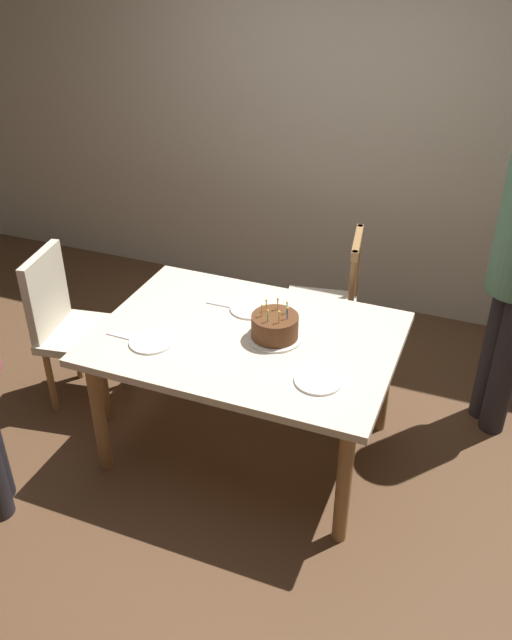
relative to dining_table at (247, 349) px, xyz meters
name	(u,v)px	position (x,y,z in m)	size (l,w,h in m)	color
ground	(248,445)	(0.00, 0.00, -0.65)	(6.40, 6.40, 0.00)	brown
back_wall	(350,127)	(0.00, 1.85, 0.65)	(6.40, 0.10, 2.60)	beige
dining_table	(247,349)	(0.00, 0.00, 0.00)	(1.49, 1.06, 0.74)	beige
birthday_cake	(275,327)	(0.14, 0.03, 0.15)	(0.28, 0.28, 0.20)	silver
plate_near_celebrant	(151,342)	(-0.41, -0.24, 0.09)	(0.22, 0.22, 0.01)	white
plate_far_side	(251,309)	(-0.07, 0.24, 0.09)	(0.22, 0.22, 0.01)	white
plate_near_guest	(318,380)	(0.45, -0.24, 0.09)	(0.22, 0.22, 0.01)	white
fork_near_celebrant	(122,337)	(-0.57, -0.25, 0.09)	(0.18, 0.02, 0.01)	silver
fork_far_side	(222,305)	(-0.23, 0.22, 0.09)	(0.18, 0.02, 0.01)	silver
chair_spindle_back	(324,308)	(0.16, 0.85, -0.19)	(0.51, 0.51, 0.95)	beige
chair_upholstered	(68,321)	(-1.13, 0.05, -0.12)	(0.51, 0.51, 0.95)	beige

